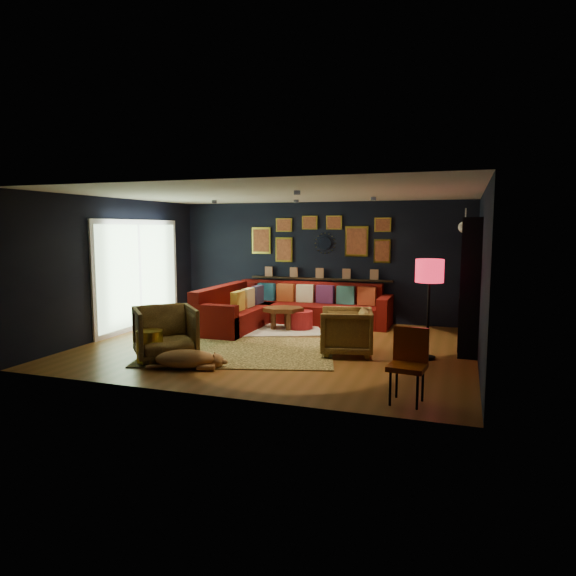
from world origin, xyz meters
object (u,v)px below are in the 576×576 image
(orange_chair, at_px, (409,359))
(coffee_table, at_px, (283,312))
(dog, at_px, (185,355))
(pouf, at_px, (299,320))
(armchair_left, at_px, (165,330))
(gold_stool, at_px, (150,347))
(floor_lamp, at_px, (429,276))
(sectional, at_px, (280,310))
(armchair_right, at_px, (346,329))

(orange_chair, bearing_deg, coffee_table, 134.76)
(dog, bearing_deg, pouf, 57.29)
(armchair_left, distance_m, gold_stool, 0.35)
(gold_stool, bearing_deg, armchair_left, 68.13)
(orange_chair, relative_size, floor_lamp, 0.56)
(gold_stool, height_order, floor_lamp, floor_lamp)
(coffee_table, xyz_separation_m, orange_chair, (2.82, -3.57, 0.15))
(gold_stool, bearing_deg, sectional, 76.37)
(coffee_table, height_order, armchair_right, armchair_right)
(pouf, xyz_separation_m, dog, (-0.68, -3.30, -0.00))
(pouf, bearing_deg, dog, -101.64)
(floor_lamp, distance_m, dog, 3.87)
(orange_chair, distance_m, dog, 3.24)
(sectional, xyz_separation_m, gold_stool, (-0.84, -3.48, -0.07))
(pouf, bearing_deg, gold_stool, -113.29)
(gold_stool, bearing_deg, coffee_table, 70.91)
(pouf, bearing_deg, orange_chair, -55.57)
(gold_stool, bearing_deg, dog, -10.80)
(orange_chair, bearing_deg, armchair_right, 127.46)
(armchair_right, relative_size, dog, 0.70)
(orange_chair, height_order, floor_lamp, floor_lamp)
(armchair_right, distance_m, gold_stool, 3.07)
(orange_chair, relative_size, dog, 0.74)
(gold_stool, height_order, dog, gold_stool)
(sectional, xyz_separation_m, coffee_table, (0.22, -0.42, 0.05))
(armchair_left, relative_size, orange_chair, 1.05)
(orange_chair, bearing_deg, sectional, 133.76)
(pouf, height_order, gold_stool, gold_stool)
(coffee_table, distance_m, pouf, 0.36)
(coffee_table, distance_m, orange_chair, 4.55)
(pouf, distance_m, floor_lamp, 3.22)
(pouf, distance_m, gold_stool, 3.45)
(armchair_left, bearing_deg, floor_lamp, -22.45)
(coffee_table, distance_m, armchair_right, 2.29)
(sectional, height_order, armchair_left, armchair_left)
(sectional, bearing_deg, gold_stool, -103.63)
(floor_lamp, bearing_deg, gold_stool, -157.75)
(pouf, bearing_deg, sectional, 149.35)
(pouf, bearing_deg, armchair_left, -113.42)
(armchair_left, height_order, gold_stool, armchair_left)
(armchair_right, height_order, floor_lamp, floor_lamp)
(floor_lamp, bearing_deg, sectional, 149.17)
(sectional, relative_size, armchair_left, 3.72)
(floor_lamp, bearing_deg, coffee_table, 153.53)
(sectional, xyz_separation_m, dog, (-0.16, -3.61, -0.12))
(orange_chair, bearing_deg, floor_lamp, 94.44)
(armchair_right, distance_m, dog, 2.58)
(armchair_left, relative_size, dog, 0.78)
(pouf, xyz_separation_m, orange_chair, (2.52, -3.68, 0.31))
(armchair_right, bearing_deg, pouf, -154.59)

